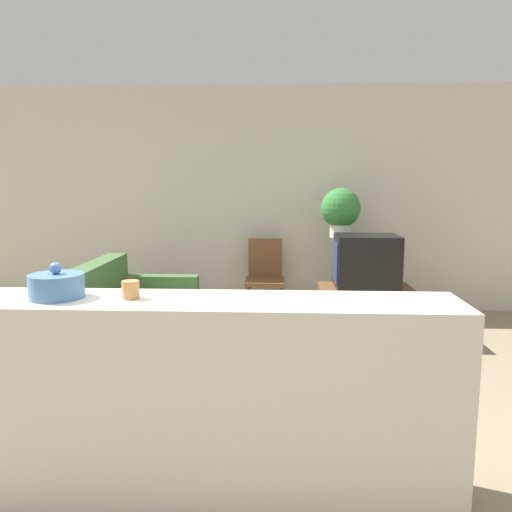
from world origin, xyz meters
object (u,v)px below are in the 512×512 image
television (366,261)px  wooden_chair (265,274)px  couch (121,330)px  decorative_bowl (57,286)px  potted_plant (341,210)px

television → wooden_chair: bearing=147.0°
couch → wooden_chair: wooden_chair is taller
decorative_bowl → wooden_chair: bearing=75.3°
wooden_chair → decorative_bowl: (-0.89, -3.40, 0.58)m
wooden_chair → potted_plant: size_ratio=1.65×
couch → wooden_chair: size_ratio=2.26×
couch → television: 2.46m
television → decorative_bowl: (-1.93, -2.73, 0.31)m
potted_plant → decorative_bowl: 3.73m
wooden_chair → decorative_bowl: size_ratio=3.50×
couch → television: television is taller
television → wooden_chair: size_ratio=0.70×
television → decorative_bowl: decorative_bowl is taller
television → couch: bearing=-158.9°
couch → television: bearing=21.1°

